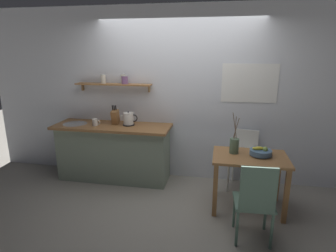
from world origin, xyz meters
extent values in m
plane|color=gray|center=(0.00, 0.00, 0.00)|extent=(14.00, 14.00, 0.00)
cube|color=silver|center=(0.20, 0.65, 1.35)|extent=(6.80, 0.10, 2.70)
cube|color=white|center=(1.06, 0.59, 1.57)|extent=(0.80, 0.01, 0.57)
cube|color=silver|center=(1.06, 0.60, 1.57)|extent=(0.74, 0.01, 0.51)
cube|color=gray|center=(-1.00, 0.32, 0.43)|extent=(1.74, 0.52, 0.87)
cube|color=brown|center=(-1.00, 0.30, 0.89)|extent=(1.83, 0.63, 0.04)
cylinder|color=#B7BABF|center=(-1.62, 0.28, 0.90)|extent=(0.38, 0.38, 0.01)
cube|color=#9E6B3D|center=(-1.02, 0.49, 1.52)|extent=(1.22, 0.18, 0.02)
cube|color=#99754C|center=(-1.59, 0.57, 1.46)|extent=(0.02, 0.06, 0.12)
cube|color=#99754C|center=(-0.46, 0.57, 1.46)|extent=(0.02, 0.06, 0.12)
cylinder|color=beige|center=(-1.19, 0.49, 1.60)|extent=(0.08, 0.08, 0.13)
cylinder|color=silver|center=(-1.19, 0.49, 1.67)|extent=(0.08, 0.08, 0.01)
cylinder|color=beige|center=(-0.86, 0.49, 1.60)|extent=(0.07, 0.07, 0.15)
cylinder|color=silver|center=(-0.86, 0.49, 1.68)|extent=(0.07, 0.07, 0.01)
cylinder|color=#7F5689|center=(-0.83, 0.49, 1.59)|extent=(0.10, 0.10, 0.12)
cylinder|color=silver|center=(-0.83, 0.49, 1.66)|extent=(0.11, 0.11, 0.01)
cube|color=#9E6B3D|center=(1.06, -0.22, 0.72)|extent=(0.94, 0.64, 0.03)
cube|color=#9E6B3D|center=(0.64, -0.49, 0.35)|extent=(0.06, 0.06, 0.70)
cube|color=#9E6B3D|center=(1.47, -0.49, 0.35)|extent=(0.06, 0.06, 0.70)
cube|color=#9E6B3D|center=(0.64, 0.05, 0.35)|extent=(0.06, 0.06, 0.70)
cube|color=#9E6B3D|center=(1.47, 0.05, 0.35)|extent=(0.06, 0.06, 0.70)
cube|color=#4C6B5B|center=(1.05, -0.85, 0.44)|extent=(0.43, 0.42, 0.03)
cube|color=#4C6B5B|center=(1.06, -1.04, 0.69)|extent=(0.36, 0.04, 0.48)
cylinder|color=#4C6B5B|center=(1.22, -0.67, 0.21)|extent=(0.03, 0.03, 0.42)
cylinder|color=#4C6B5B|center=(0.87, -0.69, 0.21)|extent=(0.03, 0.03, 0.42)
cylinder|color=#4C6B5B|center=(1.24, -1.01, 0.21)|extent=(0.03, 0.03, 0.42)
cylinder|color=#4C6B5B|center=(0.89, -1.03, 0.21)|extent=(0.03, 0.03, 0.42)
cube|color=white|center=(1.02, 0.34, 0.44)|extent=(0.49, 0.50, 0.03)
cube|color=white|center=(1.07, 0.53, 0.67)|extent=(0.35, 0.11, 0.42)
cylinder|color=white|center=(0.81, 0.20, 0.21)|extent=(0.03, 0.03, 0.43)
cylinder|color=white|center=(1.15, 0.13, 0.21)|extent=(0.03, 0.03, 0.43)
cylinder|color=white|center=(0.89, 0.55, 0.21)|extent=(0.03, 0.03, 0.43)
cylinder|color=white|center=(1.23, 0.48, 0.21)|extent=(0.03, 0.03, 0.43)
cylinder|color=#51759E|center=(1.18, -0.18, 0.74)|extent=(0.12, 0.12, 0.01)
cylinder|color=#51759E|center=(1.18, -0.18, 0.78)|extent=(0.28, 0.28, 0.07)
ellipsoid|color=yellow|center=(1.15, -0.18, 0.83)|extent=(0.16, 0.09, 0.04)
sphere|color=#8EA84C|center=(1.23, -0.20, 0.83)|extent=(0.06, 0.06, 0.06)
cylinder|color=#567056|center=(0.85, -0.14, 0.83)|extent=(0.12, 0.12, 0.20)
cylinder|color=brown|center=(0.84, -0.15, 1.10)|extent=(0.07, 0.01, 0.34)
cylinder|color=brown|center=(0.85, -0.15, 1.08)|extent=(0.01, 0.02, 0.30)
cylinder|color=brown|center=(0.86, -0.15, 1.07)|extent=(0.07, 0.02, 0.27)
cylinder|color=black|center=(-0.74, 0.35, 0.91)|extent=(0.18, 0.18, 0.02)
cylinder|color=white|center=(-0.74, 0.35, 1.01)|extent=(0.16, 0.16, 0.18)
sphere|color=black|center=(-0.74, 0.35, 1.12)|extent=(0.02, 0.02, 0.02)
cone|color=white|center=(-0.84, 0.35, 1.05)|extent=(0.04, 0.04, 0.04)
torus|color=black|center=(-0.66, 0.35, 1.02)|extent=(0.12, 0.02, 0.12)
cube|color=#9E6B3D|center=(-0.97, 0.37, 1.02)|extent=(0.09, 0.17, 0.24)
cylinder|color=black|center=(-1.00, 0.35, 1.18)|extent=(0.02, 0.03, 0.08)
cylinder|color=black|center=(-0.97, 0.35, 1.18)|extent=(0.02, 0.03, 0.08)
cylinder|color=black|center=(-0.94, 0.35, 1.18)|extent=(0.02, 0.03, 0.08)
cylinder|color=white|center=(-1.25, 0.22, 0.96)|extent=(0.08, 0.08, 0.11)
torus|color=white|center=(-1.20, 0.22, 0.96)|extent=(0.07, 0.01, 0.07)
camera|label=1|loc=(0.65, -3.71, 2.03)|focal=30.07mm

